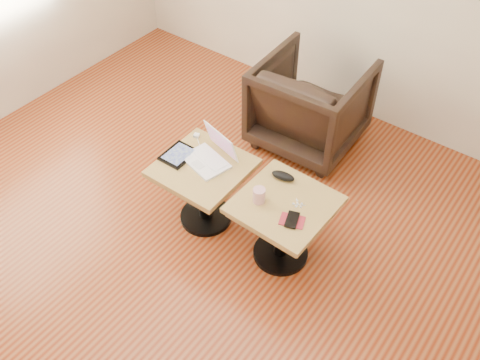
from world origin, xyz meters
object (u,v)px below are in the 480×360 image
Objects in this scene: laptop at (211,155)px; striped_cup at (259,195)px; armchair at (311,104)px; side_table_left at (204,180)px; side_table_right at (284,217)px.

laptop reaches higher than striped_cup.
armchair is (0.11, 1.09, -0.19)m from laptop.
striped_cup is at bearing -4.94° from side_table_left.
side_table_left is 0.61m from side_table_right.
side_table_right is 1.61× the size of laptop.
side_table_right is at bearing 31.80° from striped_cup.
side_table_left is 0.71× the size of armchair.
side_table_left is 0.50m from striped_cup.
side_table_left is at bearing 81.41° from armchair.
side_table_right is at bearing 11.64° from laptop.
side_table_left and side_table_right have the same top height.
striped_cup reaches higher than side_table_left.
armchair is (-0.35, 1.20, -0.19)m from striped_cup.
side_table_left is at bearing -174.21° from side_table_right.
side_table_right is 0.62m from laptop.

